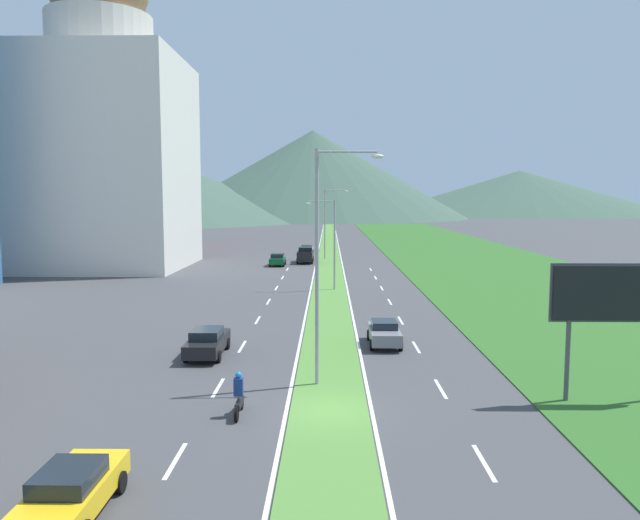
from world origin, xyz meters
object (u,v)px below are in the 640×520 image
at_px(pickup_truck_0, 305,255).
at_px(billboard_roadside, 613,299).
at_px(street_lamp_near, 324,253).
at_px(street_lamp_mid, 331,238).
at_px(car_0, 307,249).
at_px(car_3, 207,342).
at_px(car_1, 384,333).
at_px(car_4, 71,491).
at_px(car_2, 277,260).
at_px(motorcycle_rider, 239,397).
at_px(street_lamp_far, 327,219).

bearing_deg(pickup_truck_0, billboard_roadside, -164.83).
bearing_deg(street_lamp_near, street_lamp_mid, 89.10).
height_order(car_0, pickup_truck_0, pickup_truck_0).
bearing_deg(car_3, car_1, -75.82).
height_order(billboard_roadside, car_1, billboard_roadside).
bearing_deg(car_4, pickup_truck_0, -3.33).
distance_m(car_0, car_4, 77.86).
bearing_deg(car_2, car_3, 179.89).
relative_size(car_2, car_4, 0.94).
distance_m(car_2, pickup_truck_0, 5.25).
xyz_separation_m(car_4, motorcycle_rider, (3.40, 7.77, 0.00)).
relative_size(street_lamp_mid, street_lamp_far, 0.85).
height_order(car_0, car_2, car_2).
relative_size(billboard_roadside, car_2, 1.45).
xyz_separation_m(car_0, car_1, (6.74, -58.33, 0.02)).
xyz_separation_m(street_lamp_mid, car_2, (-6.84, 20.37, -4.14)).
bearing_deg(street_lamp_far, car_1, -86.05).
bearing_deg(car_4, motorcycle_rider, -23.67).
distance_m(street_lamp_mid, car_4, 41.82).
bearing_deg(car_2, car_4, 179.65).
height_order(billboard_roadside, car_2, billboard_roadside).
bearing_deg(street_lamp_far, street_lamp_near, -90.02).
xyz_separation_m(street_lamp_far, pickup_truck_0, (-2.97, -4.85, -4.78)).
bearing_deg(car_3, street_lamp_mid, -16.05).
xyz_separation_m(street_lamp_near, motorcycle_rider, (-3.35, -4.01, -5.44)).
relative_size(street_lamp_far, car_1, 2.49).
bearing_deg(motorcycle_rider, car_1, -30.48).
bearing_deg(car_1, billboard_roadside, 41.22).
relative_size(car_4, pickup_truck_0, 0.81).
relative_size(billboard_roadside, motorcycle_rider, 2.98).
distance_m(car_1, car_3, 10.31).
relative_size(billboard_roadside, car_0, 1.38).
distance_m(car_1, car_4, 22.00).
relative_size(car_1, motorcycle_rider, 2.01).
bearing_deg(street_lamp_near, street_lamp_far, 89.98).
xyz_separation_m(street_lamp_mid, motorcycle_rider, (-3.80, -33.22, -4.19)).
bearing_deg(motorcycle_rider, street_lamp_near, -39.85).
height_order(street_lamp_near, car_3, street_lamp_near).
relative_size(billboard_roadside, car_4, 1.37).
bearing_deg(pickup_truck_0, car_3, 175.84).
xyz_separation_m(car_0, car_4, (-3.54, -77.77, 0.02)).
bearing_deg(car_4, street_lamp_near, -29.83).
height_order(car_4, pickup_truck_0, pickup_truck_0).
distance_m(billboard_roadside, pickup_truck_0, 57.85).
height_order(car_0, car_3, car_3).
bearing_deg(street_lamp_near, car_3, 141.48).
height_order(street_lamp_far, car_0, street_lamp_far).
xyz_separation_m(car_3, pickup_truck_0, (3.52, 48.40, 0.20)).
bearing_deg(car_4, car_2, -0.35).
xyz_separation_m(car_1, motorcycle_rider, (-6.88, -11.68, -0.00)).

